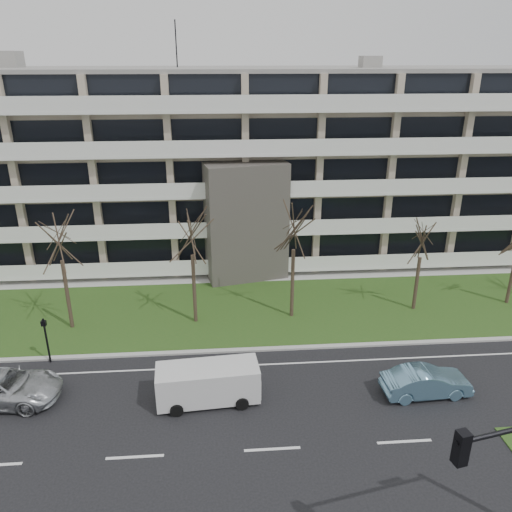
{
  "coord_description": "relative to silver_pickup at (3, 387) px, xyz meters",
  "views": [
    {
      "loc": [
        -2.06,
        -17.14,
        16.2
      ],
      "look_at": [
        0.06,
        10.0,
        5.21
      ],
      "focal_mm": 35.0,
      "sensor_mm": 36.0,
      "label": 1
    }
  ],
  "objects": [
    {
      "name": "ground",
      "position": [
        13.09,
        -4.41,
        -0.8
      ],
      "size": [
        160.0,
        160.0,
        0.0
      ],
      "primitive_type": "plane",
      "color": "black",
      "rests_on": "ground"
    },
    {
      "name": "grass_verge",
      "position": [
        13.09,
        8.59,
        -0.77
      ],
      "size": [
        90.0,
        10.0,
        0.06
      ],
      "primitive_type": "cube",
      "color": "#26501A",
      "rests_on": "ground"
    },
    {
      "name": "curb",
      "position": [
        13.09,
        3.59,
        -0.74
      ],
      "size": [
        90.0,
        0.35,
        0.12
      ],
      "primitive_type": "cube",
      "color": "#B2B2AD",
      "rests_on": "ground"
    },
    {
      "name": "sidewalk",
      "position": [
        13.09,
        14.09,
        -0.76
      ],
      "size": [
        90.0,
        2.0,
        0.08
      ],
      "primitive_type": "cube",
      "color": "#B2B2AD",
      "rests_on": "ground"
    },
    {
      "name": "lane_edge_line",
      "position": [
        13.09,
        2.09,
        -0.79
      ],
      "size": [
        90.0,
        0.12,
        0.01
      ],
      "primitive_type": "cube",
      "color": "white",
      "rests_on": "ground"
    },
    {
      "name": "apartment_building",
      "position": [
        13.08,
        20.91,
        6.82
      ],
      "size": [
        60.5,
        15.1,
        18.75
      ],
      "color": "tan",
      "rests_on": "ground"
    },
    {
      "name": "silver_pickup",
      "position": [
        0.0,
        0.0,
        0.0
      ],
      "size": [
        5.94,
        3.15,
        1.59
      ],
      "primitive_type": "imported",
      "rotation": [
        0.0,
        0.0,
        1.48
      ],
      "color": "silver",
      "rests_on": "ground"
    },
    {
      "name": "blue_sedan",
      "position": [
        21.32,
        -1.17,
        -0.05
      ],
      "size": [
        4.58,
        1.81,
        1.48
      ],
      "primitive_type": "imported",
      "rotation": [
        0.0,
        0.0,
        1.63
      ],
      "color": "#6EA0BF",
      "rests_on": "ground"
    },
    {
      "name": "white_van",
      "position": [
        10.31,
        -0.79,
        0.38
      ],
      "size": [
        5.2,
        2.39,
        1.96
      ],
      "rotation": [
        0.0,
        0.0,
        0.08
      ],
      "color": "silver",
      "rests_on": "ground"
    },
    {
      "name": "pedestrian_signal",
      "position": [
        1.24,
        3.3,
        0.98
      ],
      "size": [
        0.27,
        0.22,
        2.79
      ],
      "rotation": [
        0.0,
        0.0,
        -0.05
      ],
      "color": "black",
      "rests_on": "ground"
    },
    {
      "name": "tree_2",
      "position": [
        1.47,
        7.16,
        5.65
      ],
      "size": [
        4.14,
        4.14,
        8.29
      ],
      "color": "#382B21",
      "rests_on": "ground"
    },
    {
      "name": "tree_3",
      "position": [
        9.33,
        7.3,
        5.73
      ],
      "size": [
        4.19,
        4.19,
        8.39
      ],
      "color": "#382B21",
      "rests_on": "ground"
    },
    {
      "name": "tree_4",
      "position": [
        15.68,
        7.55,
        5.83
      ],
      "size": [
        4.26,
        4.26,
        8.51
      ],
      "color": "#382B21",
      "rests_on": "ground"
    },
    {
      "name": "tree_5",
      "position": [
        24.16,
        7.91,
        4.51
      ],
      "size": [
        3.41,
        3.41,
        6.82
      ],
      "color": "#382B21",
      "rests_on": "ground"
    }
  ]
}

